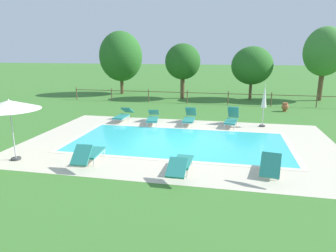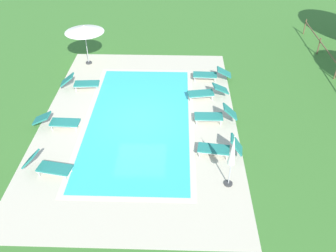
{
  "view_description": "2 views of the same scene",
  "coord_description": "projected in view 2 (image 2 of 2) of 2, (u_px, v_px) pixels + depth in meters",
  "views": [
    {
      "loc": [
        2.16,
        -12.99,
        4.08
      ],
      "look_at": [
        -0.6,
        0.5,
        0.6
      ],
      "focal_mm": 31.95,
      "sensor_mm": 36.0,
      "label": 1
    },
    {
      "loc": [
        13.95,
        1.79,
        10.02
      ],
      "look_at": [
        1.88,
        1.42,
        1.09
      ],
      "focal_mm": 39.22,
      "sensor_mm": 36.0,
      "label": 2
    }
  ],
  "objects": [
    {
      "name": "ground_plane",
      "position": [
        139.0,
        120.0,
        17.21
      ],
      "size": [
        160.0,
        160.0,
        0.0
      ],
      "primitive_type": "plane",
      "color": "#3D752D"
    },
    {
      "name": "pool_deck_paving",
      "position": [
        139.0,
        120.0,
        17.21
      ],
      "size": [
        13.99,
        9.05,
        0.01
      ],
      "primitive_type": "cube",
      "color": "beige",
      "rests_on": "ground"
    },
    {
      "name": "swimming_pool_water",
      "position": [
        139.0,
        120.0,
        17.21
      ],
      "size": [
        9.6,
        4.66,
        0.01
      ],
      "primitive_type": "cube",
      "color": "#38C6D1",
      "rests_on": "ground"
    },
    {
      "name": "pool_coping_rim",
      "position": [
        139.0,
        120.0,
        17.2
      ],
      "size": [
        10.08,
        5.14,
        0.01
      ],
      "color": "beige",
      "rests_on": "ground"
    },
    {
      "name": "sun_lounger_north_near_steps",
      "position": [
        215.0,
        115.0,
        16.88
      ],
      "size": [
        0.61,
        1.95,
        0.9
      ],
      "color": "#237A70",
      "rests_on": "ground"
    },
    {
      "name": "sun_lounger_north_mid",
      "position": [
        81.0,
        83.0,
        19.31
      ],
      "size": [
        0.74,
        2.02,
        0.86
      ],
      "color": "#237A70",
      "rests_on": "ground"
    },
    {
      "name": "sun_lounger_north_far",
      "position": [
        211.0,
        74.0,
        20.1
      ],
      "size": [
        0.68,
        2.09,
        0.73
      ],
      "color": "#237A70",
      "rests_on": "ground"
    },
    {
      "name": "sun_lounger_north_end",
      "position": [
        48.0,
        166.0,
        14.12
      ],
      "size": [
        0.92,
        1.97,
        0.96
      ],
      "color": "#237A70",
      "rests_on": "ground"
    },
    {
      "name": "sun_lounger_south_near_corner",
      "position": [
        220.0,
        148.0,
        14.97
      ],
      "size": [
        0.84,
        1.88,
        1.02
      ],
      "color": "#237A70",
      "rests_on": "ground"
    },
    {
      "name": "sun_lounger_south_mid",
      "position": [
        58.0,
        121.0,
        16.54
      ],
      "size": [
        0.65,
        2.08,
        0.72
      ],
      "color": "#237A70",
      "rests_on": "ground"
    },
    {
      "name": "sun_lounger_south_far",
      "position": [
        206.0,
        92.0,
        18.57
      ],
      "size": [
        0.95,
        2.14,
        0.73
      ],
      "color": "#237A70",
      "rests_on": "ground"
    },
    {
      "name": "patio_umbrella_open_foreground",
      "position": [
        84.0,
        29.0,
        20.66
      ],
      "size": [
        2.23,
        2.23,
        2.36
      ],
      "color": "#383838",
      "rests_on": "ground"
    },
    {
      "name": "patio_umbrella_closed_row_west",
      "position": [
        232.0,
        153.0,
        12.94
      ],
      "size": [
        0.32,
        0.32,
        2.33
      ],
      "color": "#383838",
      "rests_on": "ground"
    }
  ]
}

